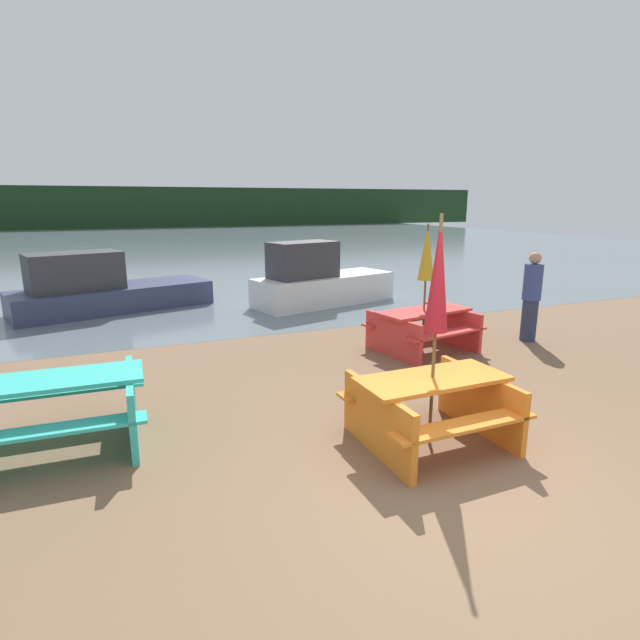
% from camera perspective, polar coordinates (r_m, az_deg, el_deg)
% --- Properties ---
extents(ground_plane, '(60.00, 60.00, 0.00)m').
position_cam_1_polar(ground_plane, '(4.76, 16.84, -19.85)').
color(ground_plane, brown).
extents(water, '(60.00, 50.00, 0.00)m').
position_cam_1_polar(water, '(34.35, -18.29, 8.44)').
color(water, slate).
rests_on(water, ground_plane).
extents(far_treeline, '(80.00, 1.60, 4.00)m').
position_cam_1_polar(far_treeline, '(54.22, -20.24, 11.99)').
color(far_treeline, '#193319').
rests_on(far_treeline, water).
extents(picnic_table_orange, '(1.63, 1.41, 0.75)m').
position_cam_1_polar(picnic_table_orange, '(5.57, 12.59, -9.28)').
color(picnic_table_orange, orange).
rests_on(picnic_table_orange, ground_plane).
extents(picnic_table_teal, '(1.81, 1.43, 0.79)m').
position_cam_1_polar(picnic_table_teal, '(5.97, -27.97, -8.73)').
color(picnic_table_teal, '#33B7A8').
rests_on(picnic_table_teal, ground_plane).
extents(picnic_table_red, '(1.89, 1.65, 0.73)m').
position_cam_1_polar(picnic_table_red, '(8.91, 11.71, -0.67)').
color(picnic_table_red, red).
rests_on(picnic_table_red, ground_plane).
extents(umbrella_gold, '(0.28, 0.28, 2.21)m').
position_cam_1_polar(umbrella_gold, '(8.70, 12.11, 7.45)').
color(umbrella_gold, brown).
rests_on(umbrella_gold, ground_plane).
extents(umbrella_crimson, '(0.24, 0.24, 2.45)m').
position_cam_1_polar(umbrella_crimson, '(5.20, 13.36, 4.86)').
color(umbrella_crimson, brown).
rests_on(umbrella_crimson, ground_plane).
extents(boat, '(3.94, 2.18, 1.61)m').
position_cam_1_polar(boat, '(12.70, -0.14, 4.41)').
color(boat, silver).
rests_on(boat, water).
extents(boat_second, '(4.75, 2.74, 1.44)m').
position_cam_1_polar(boat_second, '(13.00, -23.64, 3.18)').
color(boat_second, '#333856').
rests_on(boat_second, water).
extents(person, '(0.33, 0.33, 1.67)m').
position_cam_1_polar(person, '(10.08, 23.00, 2.45)').
color(person, '#283351').
rests_on(person, ground_plane).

